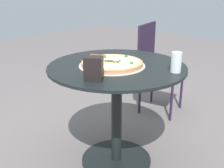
% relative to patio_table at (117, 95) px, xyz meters
% --- Properties ---
extents(ground_plane, '(10.00, 10.00, 0.00)m').
position_rel_patio_table_xyz_m(ground_plane, '(0.00, 0.00, -0.53)').
color(ground_plane, slate).
extents(patio_table, '(0.92, 0.92, 0.75)m').
position_rel_patio_table_xyz_m(patio_table, '(0.00, 0.00, 0.00)').
color(patio_table, black).
rests_on(patio_table, ground).
extents(pizza_on_tray, '(0.44, 0.44, 0.05)m').
position_rel_patio_table_xyz_m(pizza_on_tray, '(0.03, -0.01, 0.23)').
color(pizza_on_tray, silver).
rests_on(pizza_on_tray, patio_table).
extents(pizza_server, '(0.13, 0.21, 0.02)m').
position_rel_patio_table_xyz_m(pizza_server, '(0.05, -0.06, 0.27)').
color(pizza_server, silver).
rests_on(pizza_server, pizza_on_tray).
extents(drinking_cup, '(0.06, 0.06, 0.13)m').
position_rel_patio_table_xyz_m(drinking_cup, '(-0.14, 0.36, 0.28)').
color(drinking_cup, white).
rests_on(drinking_cup, patio_table).
extents(napkin_dispenser, '(0.12, 0.13, 0.14)m').
position_rel_patio_table_xyz_m(napkin_dispenser, '(0.31, 0.10, 0.29)').
color(napkin_dispenser, black).
rests_on(napkin_dispenser, patio_table).
extents(patio_chair_far, '(0.47, 0.47, 0.89)m').
position_rel_patio_table_xyz_m(patio_chair_far, '(-0.94, -0.33, -0.02)').
color(patio_chair_far, '#291B34').
rests_on(patio_chair_far, ground).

